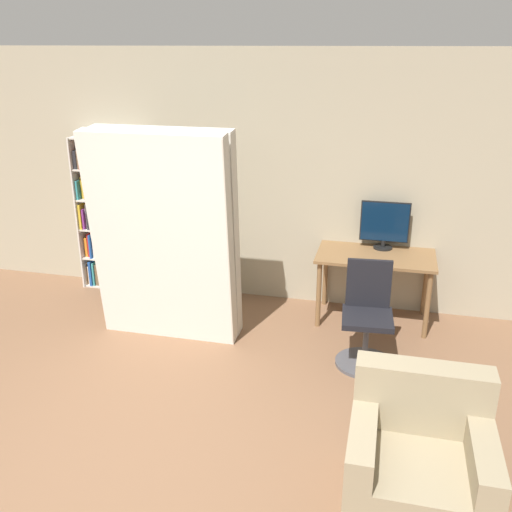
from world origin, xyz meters
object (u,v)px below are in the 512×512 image
(office_chair, at_px, (367,324))
(mattress_far, at_px, (170,234))
(armchair, at_px, (418,461))
(monitor, at_px, (385,224))
(mattress_near, at_px, (162,241))
(bookshelf, at_px, (108,214))

(office_chair, relative_size, mattress_far, 0.46)
(mattress_far, height_order, armchair, mattress_far)
(monitor, relative_size, mattress_near, 0.24)
(mattress_near, bearing_deg, mattress_far, 90.00)
(bookshelf, bearing_deg, mattress_near, -44.36)
(mattress_near, xyz_separation_m, mattress_far, (0.00, 0.20, 0.00))
(office_chair, xyz_separation_m, bookshelf, (-3.03, 1.08, 0.50))
(monitor, relative_size, office_chair, 0.53)
(office_chair, distance_m, mattress_near, 2.01)
(office_chair, bearing_deg, armchair, -75.93)
(mattress_near, bearing_deg, monitor, 28.87)
(bookshelf, distance_m, mattress_near, 1.58)
(monitor, relative_size, bookshelf, 0.28)
(monitor, xyz_separation_m, bookshelf, (-3.11, 0.01, -0.11))
(bookshelf, xyz_separation_m, armchair, (3.45, -2.73, -0.57))
(monitor, height_order, bookshelf, bookshelf)
(monitor, bearing_deg, armchair, -83.00)
(bookshelf, bearing_deg, monitor, -0.14)
(bookshelf, xyz_separation_m, mattress_far, (1.13, -0.90, 0.13))
(mattress_near, xyz_separation_m, armchair, (2.32, -1.63, -0.70))
(office_chair, relative_size, mattress_near, 0.46)
(monitor, bearing_deg, mattress_near, -151.13)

